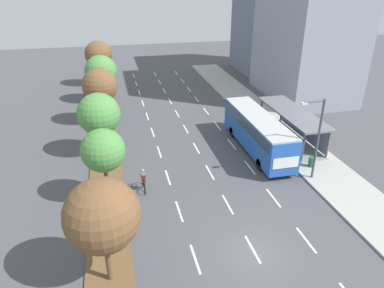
% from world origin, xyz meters
% --- Properties ---
extents(ground_plane, '(140.00, 140.00, 0.00)m').
position_xyz_m(ground_plane, '(0.00, 0.00, 0.00)').
color(ground_plane, '#4C4C51').
extents(median_strip, '(2.60, 52.00, 0.12)m').
position_xyz_m(median_strip, '(-8.30, 20.00, 0.06)').
color(median_strip, brown).
rests_on(median_strip, ground).
extents(sidewalk_right, '(4.50, 52.00, 0.15)m').
position_xyz_m(sidewalk_right, '(9.25, 20.00, 0.07)').
color(sidewalk_right, '#ADAAA3').
rests_on(sidewalk_right, ground).
extents(lane_divider_left, '(0.14, 48.74, 0.01)m').
position_xyz_m(lane_divider_left, '(-3.50, 18.87, 0.00)').
color(lane_divider_left, white).
rests_on(lane_divider_left, ground).
extents(lane_divider_center, '(0.14, 48.74, 0.01)m').
position_xyz_m(lane_divider_center, '(0.00, 18.87, 0.00)').
color(lane_divider_center, white).
rests_on(lane_divider_center, ground).
extents(lane_divider_right, '(0.14, 48.74, 0.01)m').
position_xyz_m(lane_divider_right, '(3.50, 18.87, 0.00)').
color(lane_divider_right, white).
rests_on(lane_divider_right, ground).
extents(bus_shelter, '(2.90, 9.76, 2.86)m').
position_xyz_m(bus_shelter, '(9.53, 13.74, 1.87)').
color(bus_shelter, gray).
rests_on(bus_shelter, sidewalk_right).
extents(bus, '(2.54, 11.29, 3.37)m').
position_xyz_m(bus, '(5.25, 12.54, 2.07)').
color(bus, '#2356B2').
rests_on(bus, ground).
extents(cyclist, '(0.46, 1.82, 1.71)m').
position_xyz_m(cyclist, '(-5.54, 8.22, 0.79)').
color(cyclist, black).
rests_on(cyclist, ground).
extents(median_tree_nearest, '(3.77, 3.77, 5.98)m').
position_xyz_m(median_tree_nearest, '(-8.25, -0.13, 4.20)').
color(median_tree_nearest, brown).
rests_on(median_tree_nearest, median_strip).
extents(median_tree_second, '(3.00, 3.00, 5.42)m').
position_xyz_m(median_tree_second, '(-8.17, 7.38, 4.02)').
color(median_tree_second, brown).
rests_on(median_tree_second, median_strip).
extents(median_tree_third, '(3.68, 3.68, 5.61)m').
position_xyz_m(median_tree_third, '(-8.47, 14.88, 3.88)').
color(median_tree_third, brown).
rests_on(median_tree_third, median_strip).
extents(median_tree_fourth, '(3.67, 3.67, 5.97)m').
position_xyz_m(median_tree_fourth, '(-8.35, 22.39, 4.24)').
color(median_tree_fourth, brown).
rests_on(median_tree_fourth, median_strip).
extents(median_tree_fifth, '(3.94, 3.94, 5.78)m').
position_xyz_m(median_tree_fifth, '(-8.25, 29.90, 3.92)').
color(median_tree_fifth, brown).
rests_on(median_tree_fifth, median_strip).
extents(median_tree_farthest, '(3.77, 3.77, 6.28)m').
position_xyz_m(median_tree_farthest, '(-8.51, 37.41, 4.50)').
color(median_tree_farthest, brown).
rests_on(median_tree_farthest, median_strip).
extents(streetlight, '(1.91, 0.24, 6.50)m').
position_xyz_m(streetlight, '(7.42, 6.77, 3.89)').
color(streetlight, '#4C4C51').
rests_on(streetlight, sidewalk_right).
extents(trash_bin, '(0.52, 0.52, 0.85)m').
position_xyz_m(trash_bin, '(8.45, 8.35, 0.57)').
color(trash_bin, '#286B38').
rests_on(trash_bin, sidewalk_right).
extents(building_near_right, '(8.85, 13.73, 21.85)m').
position_xyz_m(building_near_right, '(17.32, 26.63, 10.92)').
color(building_near_right, '#8E939E').
rests_on(building_near_right, ground).
extents(building_mid_right, '(11.66, 13.83, 19.78)m').
position_xyz_m(building_mid_right, '(19.76, 38.92, 9.89)').
color(building_mid_right, slate).
rests_on(building_mid_right, ground).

